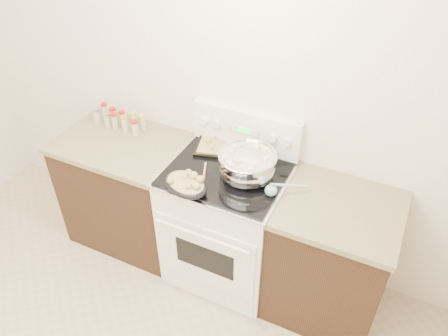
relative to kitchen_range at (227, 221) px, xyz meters
The scene contains 9 objects.
counter_left 0.83m from the kitchen_range, behind, with size 0.93×0.67×0.92m.
counter_right 0.73m from the kitchen_range, ahead, with size 0.73×0.67×0.92m.
kitchen_range is the anchor object (origin of this frame).
mixing_bowl 0.55m from the kitchen_range, ahead, with size 0.41×0.41×0.21m.
roasting_pan 0.59m from the kitchen_range, 116.90° to the right, with size 0.35×0.30×0.12m.
baking_sheet 0.53m from the kitchen_range, 118.63° to the left, with size 0.46×0.38×0.06m.
wooden_spoon 0.52m from the kitchen_range, 124.33° to the right, with size 0.12×0.26×0.04m.
blue_ladle 0.60m from the kitchen_range, 14.28° to the right, with size 0.23×0.18×0.09m.
spice_jars 1.09m from the kitchen_range, behind, with size 0.40×0.14×0.13m.
Camera 1 is at (1.28, -0.56, 2.67)m, focal length 35.00 mm.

